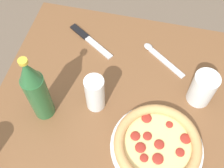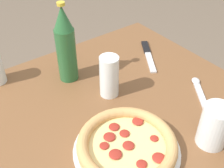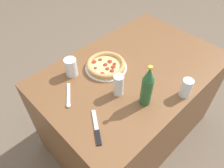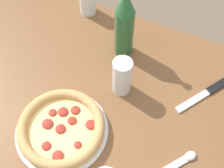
{
  "view_description": "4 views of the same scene",
  "coord_description": "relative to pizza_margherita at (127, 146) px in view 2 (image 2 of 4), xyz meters",
  "views": [
    {
      "loc": [
        0.18,
        0.07,
        1.59
      ],
      "look_at": [
        -0.28,
        -0.04,
        0.82
      ],
      "focal_mm": 45.0,
      "sensor_mm": 36.0,
      "label": 1
    },
    {
      "loc": [
        0.19,
        0.49,
        1.36
      ],
      "look_at": [
        -0.22,
        -0.06,
        0.82
      ],
      "focal_mm": 45.0,
      "sensor_mm": 36.0,
      "label": 2
    },
    {
      "loc": [
        -0.85,
        -0.68,
        1.76
      ],
      "look_at": [
        -0.23,
        -0.04,
        0.82
      ],
      "focal_mm": 35.0,
      "sensor_mm": 36.0,
      "label": 3
    },
    {
      "loc": [
        -0.41,
        0.39,
        1.56
      ],
      "look_at": [
        -0.21,
        -0.03,
        0.86
      ],
      "focal_mm": 45.0,
      "sensor_mm": 36.0,
      "label": 4
    }
  ],
  "objects": [
    {
      "name": "knife",
      "position": [
        -0.36,
        -0.31,
        -0.02
      ],
      "size": [
        0.14,
        0.2,
        0.01
      ],
      "color": "black",
      "rests_on": "table"
    },
    {
      "name": "beer_bottle",
      "position": [
        -0.04,
        -0.37,
        0.11
      ],
      "size": [
        0.07,
        0.07,
        0.28
      ],
      "color": "#286033",
      "rests_on": "table"
    },
    {
      "name": "spoon",
      "position": [
        -0.34,
        -0.04,
        -0.02
      ],
      "size": [
        0.13,
        0.17,
        0.01
      ],
      "color": "silver",
      "rests_on": "table"
    },
    {
      "name": "glass_water",
      "position": [
        -0.1,
        -0.22,
        0.04
      ],
      "size": [
        0.06,
        0.06,
        0.14
      ],
      "color": "white",
      "rests_on": "table"
    },
    {
      "name": "glass_red_wine",
      "position": [
        -0.2,
        0.11,
        0.03
      ],
      "size": [
        0.08,
        0.08,
        0.12
      ],
      "color": "white",
      "rests_on": "table"
    },
    {
      "name": "pizza_margherita",
      "position": [
        0.0,
        0.0,
        0.0
      ],
      "size": [
        0.28,
        0.28,
        0.04
      ],
      "color": "silver",
      "rests_on": "table"
    }
  ]
}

